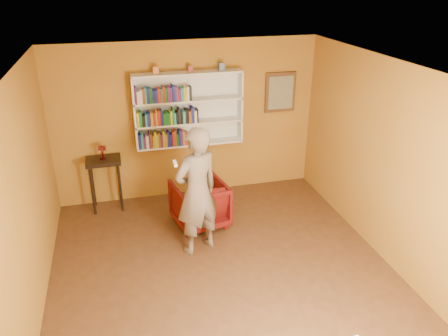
# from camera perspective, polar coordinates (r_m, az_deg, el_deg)

# --- Properties ---
(room_shell) EXTENTS (5.30, 5.80, 2.88)m
(room_shell) POSITION_cam_1_polar(r_m,az_deg,el_deg) (5.39, 0.08, -5.34)
(room_shell) COLOR #4B2D18
(room_shell) RESTS_ON ground
(bookshelf) EXTENTS (1.80, 0.29, 1.23)m
(bookshelf) POSITION_cam_1_polar(r_m,az_deg,el_deg) (7.35, -4.72, 7.73)
(bookshelf) COLOR white
(bookshelf) RESTS_ON room_shell
(books_row_lower) EXTENTS (0.87, 0.19, 0.27)m
(books_row_lower) POSITION_cam_1_polar(r_m,az_deg,el_deg) (7.33, -7.80, 3.76)
(books_row_lower) COLOR navy
(books_row_lower) RESTS_ON bookshelf
(books_row_middle) EXTENTS (1.00, 0.19, 0.27)m
(books_row_middle) POSITION_cam_1_polar(r_m,az_deg,el_deg) (7.22, -7.35, 6.60)
(books_row_middle) COLOR gold
(books_row_middle) RESTS_ON bookshelf
(books_row_upper) EXTENTS (0.90, 0.19, 0.27)m
(books_row_upper) POSITION_cam_1_polar(r_m,az_deg,el_deg) (7.11, -7.92, 9.49)
(books_row_upper) COLOR #5A2061
(books_row_upper) RESTS_ON bookshelf
(ornament_left) EXTENTS (0.08, 0.08, 0.12)m
(ornament_left) POSITION_cam_1_polar(r_m,az_deg,el_deg) (7.06, -8.94, 12.52)
(ornament_left) COLOR #CA6C39
(ornament_left) RESTS_ON bookshelf
(ornament_centre) EXTENTS (0.07, 0.07, 0.10)m
(ornament_centre) POSITION_cam_1_polar(r_m,az_deg,el_deg) (7.13, -4.42, 12.78)
(ornament_centre) COLOR #A23637
(ornament_centre) RESTS_ON bookshelf
(ornament_right) EXTENTS (0.09, 0.09, 0.12)m
(ornament_right) POSITION_cam_1_polar(r_m,az_deg,el_deg) (7.24, -0.33, 13.12)
(ornament_right) COLOR slate
(ornament_right) RESTS_ON bookshelf
(framed_painting) EXTENTS (0.55, 0.05, 0.70)m
(framed_painting) POSITION_cam_1_polar(r_m,az_deg,el_deg) (7.79, 7.37, 9.77)
(framed_painting) COLOR #522F17
(framed_painting) RESTS_ON room_shell
(console_table) EXTENTS (0.55, 0.42, 0.91)m
(console_table) POSITION_cam_1_polar(r_m,az_deg,el_deg) (7.40, -15.38, 0.03)
(console_table) COLOR black
(console_table) RESTS_ON ground
(ruby_lustre) EXTENTS (0.15, 0.14, 0.23)m
(ruby_lustre) POSITION_cam_1_polar(r_m,az_deg,el_deg) (7.27, -15.66, 2.35)
(ruby_lustre) COLOR maroon
(ruby_lustre) RESTS_ON console_table
(armchair) EXTENTS (0.91, 0.92, 0.73)m
(armchair) POSITION_cam_1_polar(r_m,az_deg,el_deg) (6.86, -3.19, -4.66)
(armchair) COLOR #4B0507
(armchair) RESTS_ON ground
(person) EXTENTS (0.80, 0.69, 1.87)m
(person) POSITION_cam_1_polar(r_m,az_deg,el_deg) (5.98, -3.55, -3.11)
(person) COLOR #6C5E4F
(person) RESTS_ON ground
(game_remote) EXTENTS (0.04, 0.15, 0.04)m
(game_remote) POSITION_cam_1_polar(r_m,az_deg,el_deg) (5.36, -6.42, 0.60)
(game_remote) COLOR white
(game_remote) RESTS_ON person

